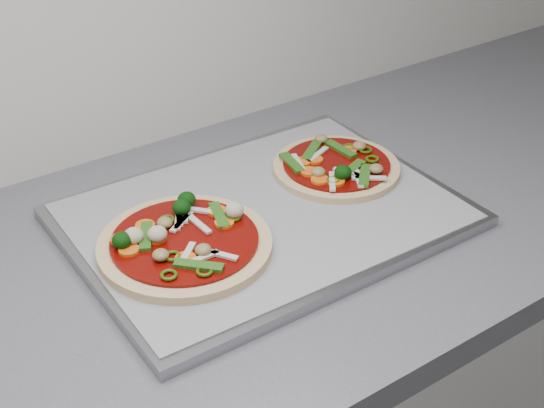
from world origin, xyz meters
TOP-DOWN VIEW (x-y plane):
  - base_cabinet at (0.00, 1.30)m, footprint 3.60×0.60m
  - countertop at (0.00, 1.30)m, footprint 3.60×0.60m
  - baking_tray at (-0.35, 1.31)m, footprint 0.50×0.37m
  - parchment at (-0.35, 1.31)m, footprint 0.48×0.36m
  - pizza_left at (-0.48, 1.30)m, footprint 0.28×0.28m
  - pizza_right at (-0.21, 1.34)m, footprint 0.24×0.24m

SIDE VIEW (x-z plane):
  - base_cabinet at x=0.00m, z-range 0.00..0.86m
  - countertop at x=0.00m, z-range 0.86..0.90m
  - baking_tray at x=-0.35m, z-range 0.90..0.92m
  - parchment at x=-0.35m, z-range 0.92..0.92m
  - pizza_right at x=-0.21m, z-range 0.91..0.94m
  - pizza_left at x=-0.48m, z-range 0.91..0.95m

